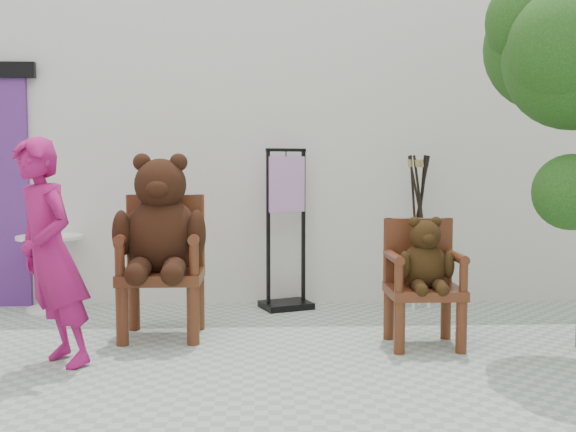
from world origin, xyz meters
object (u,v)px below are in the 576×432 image
(cafe_table, at_px, (50,264))
(display_stand, at_px, (286,247))
(stool_bucket, at_px, (417,240))
(person, at_px, (51,254))
(chair_small, at_px, (424,269))
(chair_big, at_px, (161,235))

(cafe_table, relative_size, display_stand, 0.47)
(stool_bucket, bearing_deg, person, -148.19)
(cafe_table, distance_m, stool_bucket, 3.46)
(chair_small, xyz_separation_m, cafe_table, (-3.19, 1.34, -0.14))
(chair_big, xyz_separation_m, cafe_table, (-1.18, 1.02, -0.37))
(chair_big, distance_m, display_stand, 1.46)
(cafe_table, xyz_separation_m, display_stand, (2.21, -0.00, 0.14))
(chair_small, bearing_deg, chair_big, 170.69)
(chair_big, relative_size, display_stand, 0.96)
(chair_small, bearing_deg, display_stand, 126.22)
(person, xyz_separation_m, stool_bucket, (2.90, 1.80, -0.13))
(display_stand, bearing_deg, chair_big, -155.82)
(display_stand, bearing_deg, person, -153.02)
(chair_big, distance_m, stool_bucket, 2.50)
(stool_bucket, bearing_deg, display_stand, -179.87)
(chair_big, relative_size, chair_small, 1.48)
(person, bearing_deg, chair_big, 96.88)
(chair_big, distance_m, person, 1.00)
(person, relative_size, stool_bucket, 1.06)
(display_stand, bearing_deg, cafe_table, 159.42)
(display_stand, relative_size, stool_bucket, 1.04)
(person, distance_m, cafe_table, 1.91)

